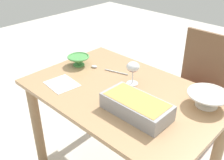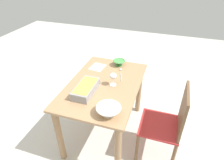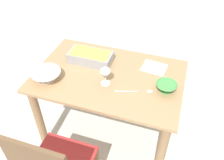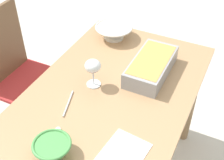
{
  "view_description": "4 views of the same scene",
  "coord_description": "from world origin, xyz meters",
  "px_view_note": "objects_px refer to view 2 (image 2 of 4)",
  "views": [
    {
      "loc": [
        0.89,
        -1.03,
        1.59
      ],
      "look_at": [
        -0.05,
        -0.04,
        0.83
      ],
      "focal_mm": 42.35,
      "sensor_mm": 36.0,
      "label": 1
    },
    {
      "loc": [
        1.64,
        0.63,
        1.97
      ],
      "look_at": [
        0.02,
        0.1,
        0.84
      ],
      "focal_mm": 30.56,
      "sensor_mm": 36.0,
      "label": 2
    },
    {
      "loc": [
        -0.49,
        1.39,
        1.98
      ],
      "look_at": [
        -0.05,
        0.07,
        0.78
      ],
      "focal_mm": 38.44,
      "sensor_mm": 36.0,
      "label": 3
    },
    {
      "loc": [
        -1.03,
        -0.5,
        1.77
      ],
      "look_at": [
        -0.04,
        -0.02,
        0.85
      ],
      "focal_mm": 49.17,
      "sensor_mm": 36.0,
      "label": 4
    }
  ],
  "objects_px": {
    "wine_glass": "(113,77)",
    "mixing_bowl": "(108,110)",
    "casserole_dish": "(86,88)",
    "napkin": "(98,67)",
    "dining_table": "(104,95)",
    "chair": "(169,123)",
    "small_bowl": "(119,63)",
    "serving_spoon": "(121,72)"
  },
  "relations": [
    {
      "from": "wine_glass",
      "to": "mixing_bowl",
      "type": "relative_size",
      "value": 0.66
    },
    {
      "from": "chair",
      "to": "wine_glass",
      "type": "bearing_deg",
      "value": -102.06
    },
    {
      "from": "wine_glass",
      "to": "small_bowl",
      "type": "height_order",
      "value": "wine_glass"
    },
    {
      "from": "chair",
      "to": "casserole_dish",
      "type": "height_order",
      "value": "chair"
    },
    {
      "from": "chair",
      "to": "mixing_bowl",
      "type": "xyz_separation_m",
      "value": [
        0.31,
        -0.55,
        0.3
      ]
    },
    {
      "from": "small_bowl",
      "to": "napkin",
      "type": "height_order",
      "value": "small_bowl"
    },
    {
      "from": "wine_glass",
      "to": "serving_spoon",
      "type": "xyz_separation_m",
      "value": [
        -0.28,
        0.01,
        -0.1
      ]
    },
    {
      "from": "mixing_bowl",
      "to": "chair",
      "type": "bearing_deg",
      "value": 119.29
    },
    {
      "from": "chair",
      "to": "serving_spoon",
      "type": "xyz_separation_m",
      "value": [
        -0.42,
        -0.64,
        0.26
      ]
    },
    {
      "from": "wine_glass",
      "to": "serving_spoon",
      "type": "bearing_deg",
      "value": 178.07
    },
    {
      "from": "wine_glass",
      "to": "mixing_bowl",
      "type": "xyz_separation_m",
      "value": [
        0.45,
        0.1,
        -0.06
      ]
    },
    {
      "from": "small_bowl",
      "to": "napkin",
      "type": "xyz_separation_m",
      "value": [
        0.13,
        -0.25,
        -0.04
      ]
    },
    {
      "from": "serving_spoon",
      "to": "napkin",
      "type": "relative_size",
      "value": 1.42
    },
    {
      "from": "small_bowl",
      "to": "serving_spoon",
      "type": "distance_m",
      "value": 0.19
    },
    {
      "from": "mixing_bowl",
      "to": "casserole_dish",
      "type": "bearing_deg",
      "value": -125.42
    },
    {
      "from": "casserole_dish",
      "to": "mixing_bowl",
      "type": "xyz_separation_m",
      "value": [
        0.23,
        0.33,
        -0.0
      ]
    },
    {
      "from": "mixing_bowl",
      "to": "dining_table",
      "type": "bearing_deg",
      "value": -155.18
    },
    {
      "from": "chair",
      "to": "wine_glass",
      "type": "height_order",
      "value": "chair"
    },
    {
      "from": "mixing_bowl",
      "to": "napkin",
      "type": "xyz_separation_m",
      "value": [
        -0.77,
        -0.41,
        -0.04
      ]
    },
    {
      "from": "dining_table",
      "to": "small_bowl",
      "type": "distance_m",
      "value": 0.5
    },
    {
      "from": "mixing_bowl",
      "to": "napkin",
      "type": "height_order",
      "value": "mixing_bowl"
    },
    {
      "from": "casserole_dish",
      "to": "napkin",
      "type": "distance_m",
      "value": 0.54
    },
    {
      "from": "chair",
      "to": "wine_glass",
      "type": "relative_size",
      "value": 6.21
    },
    {
      "from": "casserole_dish",
      "to": "wine_glass",
      "type": "bearing_deg",
      "value": 133.43
    },
    {
      "from": "small_bowl",
      "to": "napkin",
      "type": "distance_m",
      "value": 0.28
    },
    {
      "from": "casserole_dish",
      "to": "small_bowl",
      "type": "distance_m",
      "value": 0.68
    },
    {
      "from": "dining_table",
      "to": "chair",
      "type": "distance_m",
      "value": 0.77
    },
    {
      "from": "mixing_bowl",
      "to": "small_bowl",
      "type": "height_order",
      "value": "mixing_bowl"
    },
    {
      "from": "mixing_bowl",
      "to": "small_bowl",
      "type": "distance_m",
      "value": 0.91
    },
    {
      "from": "chair",
      "to": "napkin",
      "type": "height_order",
      "value": "chair"
    },
    {
      "from": "chair",
      "to": "casserole_dish",
      "type": "bearing_deg",
      "value": -85.06
    },
    {
      "from": "casserole_dish",
      "to": "napkin",
      "type": "bearing_deg",
      "value": -171.12
    },
    {
      "from": "napkin",
      "to": "casserole_dish",
      "type": "bearing_deg",
      "value": 8.88
    },
    {
      "from": "mixing_bowl",
      "to": "small_bowl",
      "type": "bearing_deg",
      "value": -169.78
    },
    {
      "from": "wine_glass",
      "to": "serving_spoon",
      "type": "distance_m",
      "value": 0.3
    },
    {
      "from": "small_bowl",
      "to": "casserole_dish",
      "type": "bearing_deg",
      "value": -14.03
    },
    {
      "from": "wine_glass",
      "to": "casserole_dish",
      "type": "bearing_deg",
      "value": -46.57
    },
    {
      "from": "chair",
      "to": "serving_spoon",
      "type": "height_order",
      "value": "chair"
    },
    {
      "from": "mixing_bowl",
      "to": "serving_spoon",
      "type": "relative_size",
      "value": 0.83
    },
    {
      "from": "napkin",
      "to": "mixing_bowl",
      "type": "bearing_deg",
      "value": 28.22
    },
    {
      "from": "casserole_dish",
      "to": "serving_spoon",
      "type": "xyz_separation_m",
      "value": [
        -0.5,
        0.24,
        -0.04
      ]
    },
    {
      "from": "wine_glass",
      "to": "dining_table",
      "type": "bearing_deg",
      "value": -84.54
    }
  ]
}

